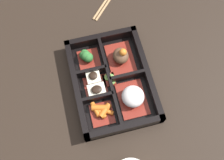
{
  "coord_description": "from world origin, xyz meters",
  "views": [
    {
      "loc": [
        0.24,
        -0.06,
        0.65
      ],
      "look_at": [
        0.0,
        0.0,
        0.03
      ],
      "focal_mm": 42.0,
      "sensor_mm": 36.0,
      "label": 1
    }
  ],
  "objects": [
    {
      "name": "ground_plane",
      "position": [
        0.0,
        0.0,
        0.0
      ],
      "size": [
        3.0,
        3.0,
        0.0
      ],
      "primitive_type": "plane",
      "color": "black"
    },
    {
      "name": "bento_rim",
      "position": [
        0.0,
        -0.0,
        0.02
      ],
      "size": [
        0.27,
        0.2,
        0.04
      ],
      "color": "black",
      "rests_on": "ground_plane"
    },
    {
      "name": "bento_base",
      "position": [
        0.0,
        0.0,
        0.01
      ],
      "size": [
        0.27,
        0.2,
        0.01
      ],
      "color": "black",
      "rests_on": "ground_plane"
    },
    {
      "name": "bowl_stew",
      "position": [
        -0.06,
        0.04,
        0.03
      ],
      "size": [
        0.1,
        0.07,
        0.05
      ],
      "color": "maroon",
      "rests_on": "bento_base"
    },
    {
      "name": "bowl_pickles",
      "position": [
        -0.01,
        -0.01,
        0.01
      ],
      "size": [
        0.04,
        0.03,
        0.01
      ],
      "color": "maroon",
      "rests_on": "bento_base"
    },
    {
      "name": "bowl_carrots",
      "position": [
        0.07,
        -0.04,
        0.02
      ],
      "size": [
        0.06,
        0.06,
        0.02
      ],
      "color": "maroon",
      "rests_on": "bento_base"
    },
    {
      "name": "bowl_rice",
      "position": [
        0.06,
        0.04,
        0.03
      ],
      "size": [
        0.1,
        0.07,
        0.05
      ],
      "color": "maroon",
      "rests_on": "bento_base"
    },
    {
      "name": "bowl_greens",
      "position": [
        -0.08,
        -0.05,
        0.02
      ],
      "size": [
        0.06,
        0.06,
        0.03
      ],
      "color": "maroon",
      "rests_on": "bento_base"
    },
    {
      "name": "bowl_tofu",
      "position": [
        0.0,
        -0.04,
        0.02
      ],
      "size": [
        0.08,
        0.06,
        0.04
      ],
      "color": "maroon",
      "rests_on": "bento_base"
    }
  ]
}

